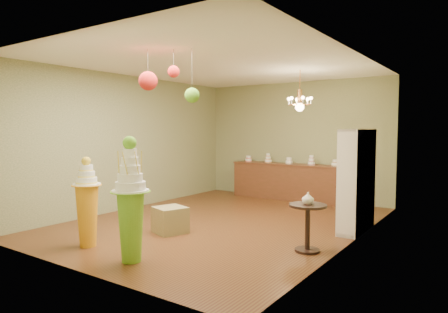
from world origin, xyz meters
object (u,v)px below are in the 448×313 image
Objects in this scene: pedestal_orange at (87,208)px; pedestal_green at (131,210)px; round_table at (308,221)px; sideboard at (289,181)px.

pedestal_green is at bearing -5.64° from pedestal_orange.
pedestal_orange is 3.34m from round_table.
round_table is (1.80, 1.78, -0.26)m from pedestal_green.
sideboard is (0.79, 5.47, -0.11)m from pedestal_orange.
pedestal_orange is 5.53m from sideboard.
pedestal_orange is (-1.09, 0.11, -0.12)m from pedestal_green.
sideboard reaches higher than round_table.
pedestal_green reaches higher than round_table.
sideboard is 4.31× the size of round_table.
pedestal_orange is at bearing 174.36° from pedestal_green.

